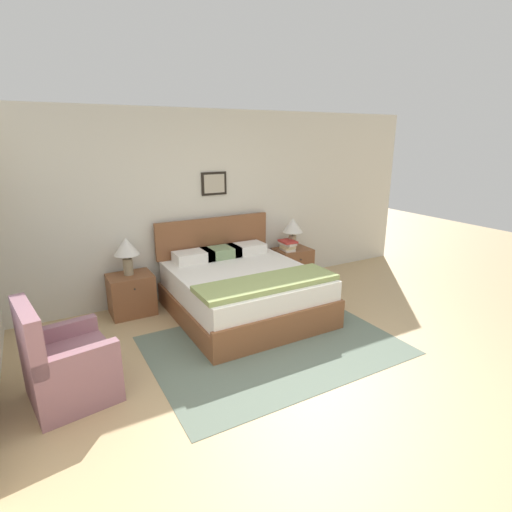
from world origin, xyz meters
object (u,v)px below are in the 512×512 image
at_px(nightstand_near_window, 131,294).
at_px(table_lamp_near_window, 126,249).
at_px(bed, 243,290).
at_px(armchair, 65,366).
at_px(table_lamp_by_door, 293,227).
at_px(nightstand_by_door, 292,265).

bearing_deg(nightstand_near_window, table_lamp_near_window, 96.85).
relative_size(bed, table_lamp_near_window, 3.90).
bearing_deg(armchair, table_lamp_near_window, 141.06).
xyz_separation_m(nightstand_near_window, table_lamp_by_door, (2.54, 0.03, 0.61)).
distance_m(nightstand_by_door, table_lamp_near_window, 2.60).
distance_m(armchair, table_lamp_by_door, 3.82).
bearing_deg(nightstand_near_window, armchair, -120.68).
bearing_deg(nightstand_by_door, table_lamp_near_window, 179.40).
relative_size(nightstand_near_window, nightstand_by_door, 1.00).
bearing_deg(table_lamp_near_window, nightstand_near_window, -83.15).
height_order(bed, table_lamp_by_door, bed).
height_order(armchair, table_lamp_by_door, table_lamp_by_door).
bearing_deg(nightstand_by_door, bed, -150.53).
xyz_separation_m(armchair, nightstand_by_door, (3.44, 1.53, -0.05)).
height_order(nightstand_by_door, table_lamp_near_window, table_lamp_near_window).
relative_size(nightstand_near_window, table_lamp_by_door, 1.13).
height_order(bed, nightstand_by_door, bed).
bearing_deg(armchair, table_lamp_by_door, 105.55).
height_order(table_lamp_near_window, table_lamp_by_door, same).
distance_m(nightstand_near_window, table_lamp_near_window, 0.61).
relative_size(nightstand_by_door, table_lamp_near_window, 1.13).
xyz_separation_m(armchair, table_lamp_near_window, (0.91, 1.56, 0.56)).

